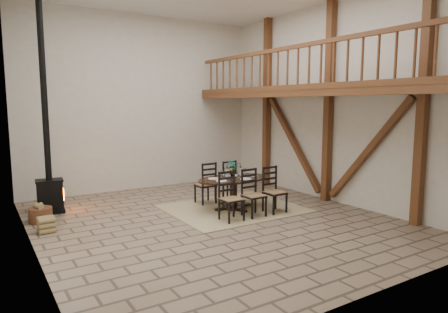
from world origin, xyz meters
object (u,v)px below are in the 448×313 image
log_stack (46,225)px  wood_stove (48,163)px  log_basket (41,214)px  dining_table (236,193)px

log_stack → wood_stove: bearing=78.3°
wood_stove → log_stack: (-0.31, -1.49, -0.99)m
log_basket → log_stack: bearing=-90.5°
wood_stove → log_basket: 1.23m
wood_stove → log_basket: size_ratio=10.55×
log_basket → wood_stove: bearing=66.0°
dining_table → log_basket: bearing=159.9°
dining_table → wood_stove: size_ratio=0.41×
log_basket → dining_table: bearing=-19.0°
dining_table → log_stack: size_ratio=6.36×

